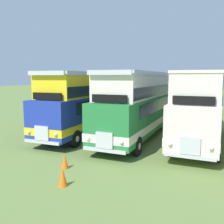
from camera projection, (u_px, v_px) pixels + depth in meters
ground_plane at (199, 143)px, 16.07m from camera, size 200.00×200.00×0.00m
bus_first_in_row at (89, 101)px, 18.96m from camera, size 2.97×11.25×4.52m
bus_second_in_row at (140, 104)px, 17.43m from camera, size 2.74×11.46×4.52m
bus_third_in_row at (202, 104)px, 16.19m from camera, size 2.69×10.96×4.49m
cone_near_end at (63, 177)px, 9.66m from camera, size 0.36×0.36×0.73m
cone_mid_row at (65, 161)px, 11.57m from camera, size 0.36×0.36×0.67m
rope_fence_line at (211, 110)px, 27.50m from camera, size 22.05×0.08×1.05m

